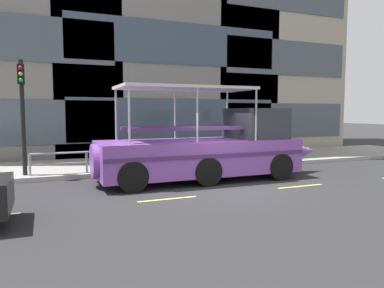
% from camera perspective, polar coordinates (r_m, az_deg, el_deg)
% --- Properties ---
extents(ground_plane, '(120.00, 120.00, 0.00)m').
position_cam_1_polar(ground_plane, '(12.72, 4.72, -6.48)').
color(ground_plane, '#2B2B2D').
extents(sidewalk, '(32.00, 4.80, 0.18)m').
position_cam_1_polar(sidewalk, '(17.80, -3.53, -2.87)').
color(sidewalk, '#99968E').
rests_on(sidewalk, ground_plane).
extents(curb_edge, '(32.00, 0.18, 0.18)m').
position_cam_1_polar(curb_edge, '(15.49, -0.54, -4.04)').
color(curb_edge, '#B2ADA3').
rests_on(curb_edge, ground_plane).
extents(lane_centreline, '(25.80, 0.12, 0.01)m').
position_cam_1_polar(lane_centreline, '(11.68, 7.45, -7.53)').
color(lane_centreline, '#DBD64C').
rests_on(lane_centreline, ground_plane).
extents(curb_guardrail, '(12.31, 0.09, 0.84)m').
position_cam_1_polar(curb_guardrail, '(15.68, -1.32, -1.50)').
color(curb_guardrail, '#9EA0A8').
rests_on(curb_guardrail, sidewalk).
extents(traffic_light_pole, '(0.24, 0.46, 4.28)m').
position_cam_1_polar(traffic_light_pole, '(14.77, -25.19, 5.46)').
color(traffic_light_pole, black).
rests_on(traffic_light_pole, sidewalk).
extents(parking_sign, '(0.60, 0.12, 2.54)m').
position_cam_1_polar(parking_sign, '(18.71, 13.21, 2.99)').
color(parking_sign, '#4C4F54').
rests_on(parking_sign, sidewalk).
extents(duck_tour_boat, '(9.32, 2.59, 3.45)m').
position_cam_1_polar(duck_tour_boat, '(13.69, 3.30, -0.85)').
color(duck_tour_boat, purple).
rests_on(duck_tour_boat, ground_plane).
extents(pedestrian_near_bow, '(0.42, 0.26, 1.54)m').
position_cam_1_polar(pedestrian_near_bow, '(17.71, 6.86, 0.39)').
color(pedestrian_near_bow, black).
rests_on(pedestrian_near_bow, sidewalk).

